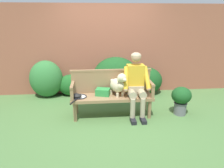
{
  "coord_description": "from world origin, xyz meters",
  "views": [
    {
      "loc": [
        -0.38,
        -4.0,
        1.97
      ],
      "look_at": [
        0.0,
        0.0,
        0.69
      ],
      "focal_mm": 33.74,
      "sensor_mm": 36.0,
      "label": 1
    }
  ],
  "objects_px": {
    "baseball_glove": "(76,96)",
    "sports_bag": "(103,92)",
    "garden_bench": "(112,98)",
    "person_seated": "(136,82)",
    "potted_plant": "(181,98)",
    "tennis_racket": "(79,97)",
    "dog_on_bench": "(118,84)"
  },
  "relations": [
    {
      "from": "tennis_racket",
      "to": "baseball_glove",
      "type": "height_order",
      "value": "baseball_glove"
    },
    {
      "from": "potted_plant",
      "to": "person_seated",
      "type": "bearing_deg",
      "value": 176.61
    },
    {
      "from": "sports_bag",
      "to": "dog_on_bench",
      "type": "bearing_deg",
      "value": -13.03
    },
    {
      "from": "dog_on_bench",
      "to": "sports_bag",
      "type": "height_order",
      "value": "dog_on_bench"
    },
    {
      "from": "garden_bench",
      "to": "potted_plant",
      "type": "distance_m",
      "value": 1.44
    },
    {
      "from": "sports_bag",
      "to": "potted_plant",
      "type": "xyz_separation_m",
      "value": [
        1.63,
        -0.12,
        -0.15
      ]
    },
    {
      "from": "baseball_glove",
      "to": "sports_bag",
      "type": "bearing_deg",
      "value": 24.34
    },
    {
      "from": "person_seated",
      "to": "dog_on_bench",
      "type": "height_order",
      "value": "person_seated"
    },
    {
      "from": "sports_bag",
      "to": "person_seated",
      "type": "bearing_deg",
      "value": -5.05
    },
    {
      "from": "baseball_glove",
      "to": "person_seated",
      "type": "bearing_deg",
      "value": 15.53
    },
    {
      "from": "dog_on_bench",
      "to": "sports_bag",
      "type": "distance_m",
      "value": 0.36
    },
    {
      "from": "sports_bag",
      "to": "potted_plant",
      "type": "relative_size",
      "value": 0.46
    },
    {
      "from": "baseball_glove",
      "to": "sports_bag",
      "type": "xyz_separation_m",
      "value": [
        0.54,
        0.1,
        0.03
      ]
    },
    {
      "from": "garden_bench",
      "to": "baseball_glove",
      "type": "distance_m",
      "value": 0.73
    },
    {
      "from": "person_seated",
      "to": "tennis_racket",
      "type": "height_order",
      "value": "person_seated"
    },
    {
      "from": "tennis_racket",
      "to": "baseball_glove",
      "type": "bearing_deg",
      "value": -166.96
    },
    {
      "from": "person_seated",
      "to": "tennis_racket",
      "type": "xyz_separation_m",
      "value": [
        -1.15,
        -0.03,
        -0.26
      ]
    },
    {
      "from": "tennis_racket",
      "to": "person_seated",
      "type": "bearing_deg",
      "value": 1.61
    },
    {
      "from": "person_seated",
      "to": "baseball_glove",
      "type": "bearing_deg",
      "value": -177.88
    },
    {
      "from": "baseball_glove",
      "to": "potted_plant",
      "type": "distance_m",
      "value": 2.17
    },
    {
      "from": "person_seated",
      "to": "tennis_racket",
      "type": "relative_size",
      "value": 2.27
    },
    {
      "from": "garden_bench",
      "to": "person_seated",
      "type": "height_order",
      "value": "person_seated"
    },
    {
      "from": "person_seated",
      "to": "garden_bench",
      "type": "bearing_deg",
      "value": 178.63
    },
    {
      "from": "person_seated",
      "to": "baseball_glove",
      "type": "xyz_separation_m",
      "value": [
        -1.2,
        -0.04,
        -0.23
      ]
    },
    {
      "from": "tennis_racket",
      "to": "potted_plant",
      "type": "height_order",
      "value": "potted_plant"
    },
    {
      "from": "person_seated",
      "to": "dog_on_bench",
      "type": "xyz_separation_m",
      "value": [
        -0.36,
        -0.01,
        -0.03
      ]
    },
    {
      "from": "person_seated",
      "to": "baseball_glove",
      "type": "relative_size",
      "value": 5.97
    },
    {
      "from": "sports_bag",
      "to": "tennis_racket",
      "type": "bearing_deg",
      "value": -169.3
    },
    {
      "from": "baseball_glove",
      "to": "potted_plant",
      "type": "xyz_separation_m",
      "value": [
        2.16,
        -0.01,
        -0.13
      ]
    },
    {
      "from": "tennis_racket",
      "to": "sports_bag",
      "type": "height_order",
      "value": "sports_bag"
    },
    {
      "from": "garden_bench",
      "to": "baseball_glove",
      "type": "xyz_separation_m",
      "value": [
        -0.72,
        -0.06,
        0.1
      ]
    },
    {
      "from": "sports_bag",
      "to": "garden_bench",
      "type": "bearing_deg",
      "value": -14.52
    }
  ]
}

